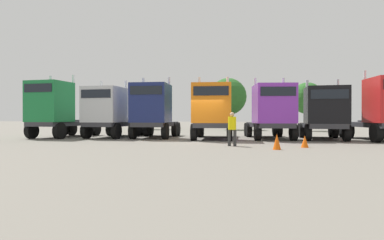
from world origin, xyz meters
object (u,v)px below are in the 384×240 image
Objects in this scene: traffic_cone_near at (277,142)px; semi_truck_purple at (272,111)px; visitor_in_hivis at (232,126)px; traffic_cone_mid at (305,142)px; semi_truck_green at (55,109)px; semi_truck_silver at (109,112)px; semi_truck_black at (324,113)px; semi_truck_orange at (213,111)px; semi_truck_navy at (153,110)px.

semi_truck_purple is at bearing 88.17° from traffic_cone_near.
visitor_in_hivis is 2.44× the size of traffic_cone_near.
visitor_in_hivis is at bearing 176.51° from traffic_cone_mid.
semi_truck_green reaches higher than visitor_in_hivis.
semi_truck_purple is at bearing 94.06° from semi_truck_silver.
semi_truck_silver is 1.03× the size of semi_truck_black.
visitor_in_hivis is (1.50, -4.73, -0.87)m from semi_truck_orange.
traffic_cone_mid is (4.95, -4.94, -1.57)m from semi_truck_orange.
semi_truck_purple is 11.47× the size of traffic_cone_mid.
semi_truck_purple is at bearing 163.78° from visitor_in_hivis.
semi_truck_green is 8.60× the size of traffic_cone_near.
semi_truck_navy is (3.20, 0.14, 0.12)m from semi_truck_silver.
semi_truck_purple is at bearing 88.37° from semi_truck_navy.
semi_truck_orange is at bearing 119.80° from traffic_cone_near.
semi_truck_purple reaches higher than visitor_in_hivis.
semi_truck_purple is at bearing 98.17° from semi_truck_green.
semi_truck_orange is 7.17m from traffic_cone_mid.
semi_truck_navy is at bearing 95.43° from semi_truck_silver.
semi_truck_green is 16.85m from traffic_cone_mid.
semi_truck_silver is 11.23m from semi_truck_purple.
semi_truck_navy is 4.31m from semi_truck_orange.
semi_truck_silver is 13.66m from traffic_cone_mid.
semi_truck_green is at bearing -94.03° from semi_truck_purple.
semi_truck_silver reaches higher than traffic_cone_near.
traffic_cone_near is at bearing -9.61° from semi_truck_purple.
semi_truck_navy is at bearing -97.14° from semi_truck_purple.
semi_truck_green reaches higher than semi_truck_purple.
semi_truck_purple is at bearing -86.78° from semi_truck_black.
semi_truck_purple is (14.89, 0.98, -0.17)m from semi_truck_green.
traffic_cone_near is at bearing 61.17° from semi_truck_silver.
semi_truck_orange is at bearing -80.49° from semi_truck_black.
semi_truck_silver is 8.71× the size of traffic_cone_near.
semi_truck_orange is 7.11m from semi_truck_black.
semi_truck_green is 18.20m from semi_truck_black.
semi_truck_black is (18.17, 1.01, -0.28)m from semi_truck_green.
semi_truck_navy is at bearing -102.65° from semi_truck_orange.
semi_truck_silver is at bearing 156.00° from traffic_cone_mid.
semi_truck_black is at bearing 82.77° from semi_truck_purple.
traffic_cone_near is (7.80, -6.94, -1.62)m from semi_truck_navy.
semi_truck_black is (3.27, 0.03, -0.11)m from semi_truck_purple.
semi_truck_purple reaches higher than traffic_cone_near.
semi_truck_orange is 7.32m from traffic_cone_near.
traffic_cone_near reaches higher than traffic_cone_mid.
traffic_cone_near is (11.00, -6.79, -1.49)m from semi_truck_silver.
semi_truck_black is (7.06, 0.85, -0.11)m from semi_truck_orange.
traffic_cone_near is (2.06, -1.49, -0.64)m from visitor_in_hivis.
semi_truck_purple reaches higher than semi_truck_black.
traffic_cone_mid is at bearing 3.74° from semi_truck_purple.
traffic_cone_mid is at bearing 92.72° from visitor_in_hivis.
visitor_in_hivis is at bearing -42.27° from semi_truck_black.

